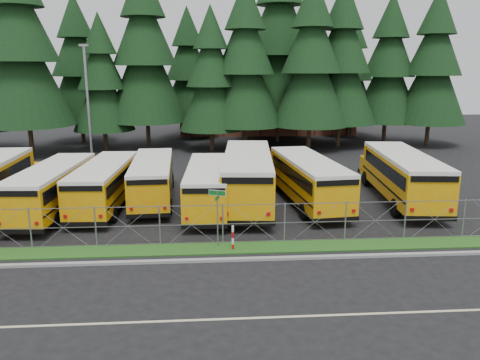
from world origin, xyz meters
name	(u,v)px	position (x,y,z in m)	size (l,w,h in m)	color
ground	(242,236)	(0.00, 0.00, 0.00)	(120.00, 120.00, 0.00)	black
curb	(247,259)	(0.00, -3.10, 0.06)	(50.00, 0.25, 0.12)	gray
grass_verge	(245,248)	(0.00, -1.70, 0.03)	(50.00, 1.40, 0.06)	#1A4915
road_lane_line	(259,318)	(0.00, -8.00, 0.01)	(50.00, 0.12, 0.01)	beige
chainlink_fence	(244,224)	(0.00, -1.00, 1.00)	(44.00, 0.10, 2.00)	gray
brick_building	(265,109)	(6.00, 40.00, 3.00)	(22.00, 10.00, 6.00)	brown
bus_1	(55,189)	(-10.62, 4.82, 1.39)	(2.51, 10.64, 2.79)	orange
bus_2	(106,185)	(-7.85, 5.69, 1.37)	(2.46, 10.44, 2.74)	orange
bus_3	(153,180)	(-5.17, 6.84, 1.36)	(2.45, 10.38, 2.72)	orange
bus_4	(208,187)	(-1.70, 4.86, 1.35)	(2.43, 10.27, 2.69)	orange
bus_5	(248,178)	(0.78, 5.84, 1.62)	(2.93, 12.40, 3.25)	orange
bus_6	(306,181)	(4.46, 5.65, 1.45)	(2.61, 11.06, 2.90)	orange
bus_east	(401,177)	(10.53, 5.77, 1.55)	(2.80, 11.85, 3.11)	orange
street_sign	(217,206)	(-1.26, -1.45, 2.03)	(0.79, 0.52, 2.81)	gray
striped_bollard	(233,238)	(-0.56, -1.84, 0.60)	(0.11, 0.11, 1.20)	#B20C0C
light_standard	(88,103)	(-11.43, 17.27, 5.50)	(0.70, 0.35, 10.14)	gray
conifer_1	(22,51)	(-18.85, 24.19, 9.77)	(8.84, 8.84, 19.55)	black
conifer_2	(102,83)	(-12.25, 26.72, 6.84)	(6.19, 6.19, 13.68)	black
conifer_3	(145,56)	(-7.98, 27.95, 9.42)	(8.52, 8.52, 18.84)	black
conifer_4	(211,79)	(-1.22, 25.36, 7.16)	(6.47, 6.47, 14.31)	black
conifer_5	(245,66)	(2.20, 25.63, 8.47)	(7.66, 7.66, 16.94)	black
conifer_6	(311,65)	(8.74, 24.95, 8.59)	(7.77, 7.77, 17.18)	black
conifer_7	(341,65)	(12.39, 26.98, 8.58)	(7.76, 7.76, 17.17)	black
conifer_8	(389,69)	(18.24, 28.99, 8.10)	(7.33, 7.33, 16.20)	black
conifer_9	(433,68)	(22.34, 27.03, 8.28)	(7.49, 7.49, 16.56)	black
conifer_10	(78,69)	(-15.96, 32.30, 8.15)	(7.37, 7.37, 16.31)	black
conifer_11	(188,74)	(-3.83, 34.31, 7.61)	(6.88, 6.88, 15.22)	black
conifer_12	(279,46)	(6.36, 30.96, 10.59)	(9.58, 9.58, 21.18)	black
conifer_13	(351,74)	(15.89, 34.93, 7.49)	(6.77, 6.77, 14.98)	black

